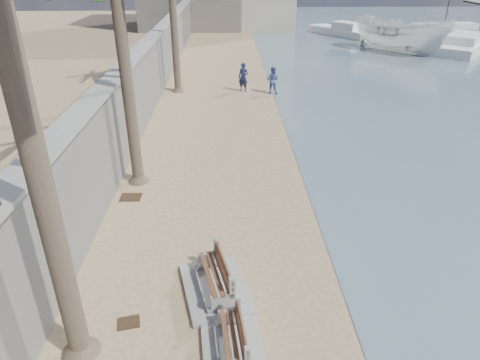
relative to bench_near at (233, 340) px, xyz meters
name	(u,v)px	position (x,y,z in m)	size (l,w,h in m)	color
seawall	(153,70)	(-4.39, 18.76, 1.40)	(0.45, 70.00, 3.50)	gray
wall_cap	(150,38)	(-4.39, 18.76, 3.20)	(0.80, 70.00, 0.12)	gray
bench_near	(233,340)	(0.00, 0.00, 0.00)	(1.53, 2.08, 0.81)	gray
bench_far	(215,278)	(-0.42, 1.92, 0.06)	(2.03, 2.56, 0.95)	gray
person_a	(243,75)	(0.94, 20.43, 0.67)	(0.74, 0.50, 2.06)	#151D3C
person_b	(273,79)	(2.75, 19.94, 0.58)	(0.90, 0.70, 1.86)	#4B5A9C
boat_cruiser	(401,33)	(15.49, 33.00, 1.29)	(3.47, 3.58, 4.09)	silver
yacht_near	(466,45)	(22.48, 34.44, 0.00)	(11.86, 3.32, 1.50)	silver
yacht_far	(340,32)	(12.44, 42.44, 0.00)	(7.84, 2.19, 1.50)	silver
sailboat_west	(444,26)	(26.36, 47.50, -0.04)	(8.11, 2.91, 10.56)	silver
debris_c	(131,197)	(-3.55, 6.82, -0.34)	(0.73, 0.59, 0.03)	#382616
debris_d	(129,322)	(-2.43, 0.89, -0.34)	(0.50, 0.40, 0.03)	#382616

